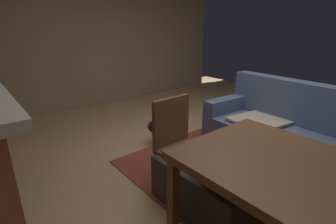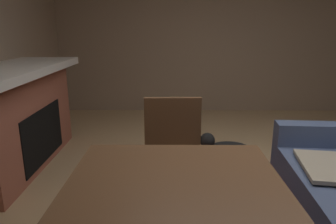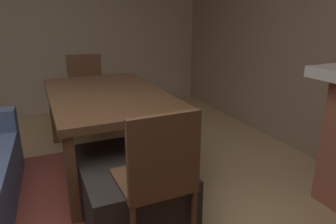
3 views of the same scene
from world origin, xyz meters
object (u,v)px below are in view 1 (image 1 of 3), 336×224
Objects in this scene: dining_chair_west at (179,140)px; tv_remote at (211,166)px; small_dog at (166,130)px; ottoman_coffee_table at (212,184)px; dining_table at (321,189)px; couch at (295,138)px.

tv_remote is at bearing -1.55° from dining_chair_west.
tv_remote is at bearing -23.59° from small_dog.
dining_table reaches higher than ottoman_coffee_table.
small_dog is at bearing -151.26° from couch.
couch is 1.32m from ottoman_coffee_table.
ottoman_coffee_table is 0.99× the size of dining_chair_west.
small_dog is (-1.31, 0.52, -0.04)m from ottoman_coffee_table.
dining_table is at bearing -62.09° from couch.
couch is at bearing 68.90° from dining_chair_west.
dining_chair_west is (-0.40, -0.06, 0.31)m from ottoman_coffee_table.
couch reaches higher than dining_chair_west.
ottoman_coffee_table is 1.58× the size of small_dog.
dining_chair_west is at bearing -179.89° from dining_table.
ottoman_coffee_table is at bearing -21.47° from small_dog.
ottoman_coffee_table is (-0.13, -1.30, -0.12)m from couch.
dining_chair_west is 1.13m from small_dog.
ottoman_coffee_table is at bearing 137.83° from tv_remote.
dining_table reaches higher than small_dog.
dining_table reaches higher than tv_remote.
dining_table is 1.25m from dining_chair_west.
tv_remote is 1.49m from small_dog.
ottoman_coffee_table is 0.51m from dining_chair_west.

